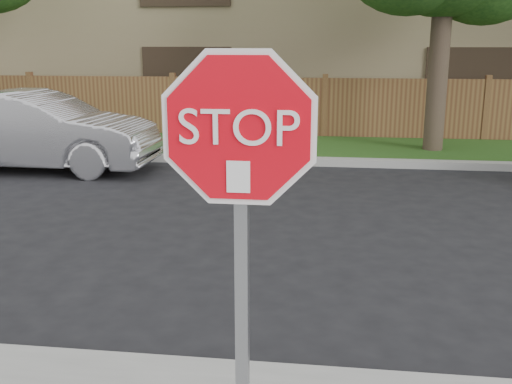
# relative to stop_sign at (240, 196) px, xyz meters

# --- Properties ---
(ground) EXTENTS (90.00, 90.00, 0.00)m
(ground) POSITION_rel_stop_sign_xyz_m (0.17, 1.48, -1.83)
(ground) COLOR black
(ground) RESTS_ON ground
(far_curb) EXTENTS (70.00, 0.30, 0.15)m
(far_curb) POSITION_rel_stop_sign_xyz_m (0.17, 9.63, -1.75)
(far_curb) COLOR gray
(far_curb) RESTS_ON ground
(grass_strip) EXTENTS (70.00, 3.00, 0.12)m
(grass_strip) POSITION_rel_stop_sign_xyz_m (0.17, 11.28, -1.77)
(grass_strip) COLOR #1E4714
(grass_strip) RESTS_ON ground
(fence) EXTENTS (70.00, 0.12, 1.60)m
(fence) POSITION_rel_stop_sign_xyz_m (0.17, 12.88, -1.03)
(fence) COLOR brown
(fence) RESTS_ON ground
(apartment_building) EXTENTS (35.20, 9.20, 7.20)m
(apartment_building) POSITION_rel_stop_sign_xyz_m (0.17, 18.48, 1.70)
(apartment_building) COLOR #94845C
(apartment_building) RESTS_ON ground
(stop_sign) EXTENTS (1.01, 0.13, 2.55)m
(stop_sign) POSITION_rel_stop_sign_xyz_m (0.00, 0.00, 0.00)
(stop_sign) COLOR gray
(stop_sign) RESTS_ON sidewalk_near
(sedan_left) EXTENTS (4.77, 1.70, 1.57)m
(sedan_left) POSITION_rel_stop_sign_xyz_m (-5.43, 8.44, -1.05)
(sedan_left) COLOR silver
(sedan_left) RESTS_ON ground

